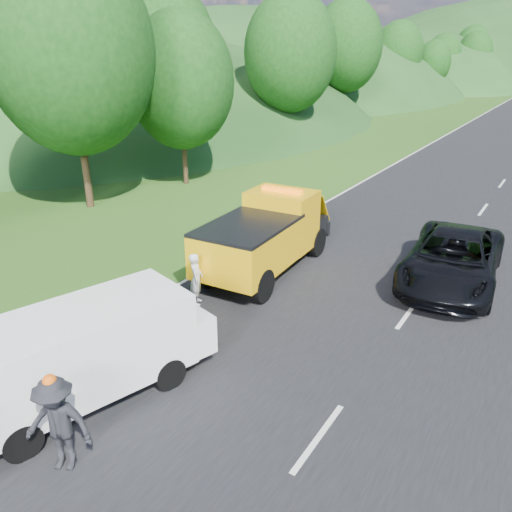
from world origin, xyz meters
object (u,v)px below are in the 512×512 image
Objects in this scene: woman at (198,304)px; white_van at (83,351)px; tow_truck at (266,234)px; suitcase at (135,292)px; passing_suv at (449,283)px; child at (182,327)px; worker at (66,466)px.

white_van is at bearing 156.05° from woman.
tow_truck is 3.94× the size of woman.
passing_suv is (7.76, 6.48, -0.32)m from suitcase.
child is at bearing -11.14° from suitcase.
tow_truck is at bearing 109.03° from child.
suitcase is (-2.45, 3.85, -0.89)m from white_van.
tow_truck reaches higher than child.
suitcase is 0.11× the size of passing_suv.
worker is at bearing -56.14° from suitcase.
woman is 0.84× the size of worker.
woman is at bearing 27.76° from suitcase.
woman is at bearing 129.08° from child.
worker is at bearing 164.16° from woman.
passing_suv reaches higher than child.
tow_truck is 9.81m from worker.
tow_truck is 6.24m from passing_suv.
white_van reaches higher than worker.
child is 0.17× the size of passing_suv.
white_van is 11.68m from passing_suv.
woman is 2.52× the size of suitcase.
suitcase is at bearing -119.95° from tow_truck.
child is (0.10, -4.61, -1.30)m from tow_truck.
tow_truck is at bearing -162.29° from passing_suv.
tow_truck reaches higher than passing_suv.
woman is (-0.42, -3.28, -1.30)m from tow_truck.
worker is at bearing -113.57° from passing_suv.
woman is 6.61m from worker.
tow_truck is 8.03m from white_van.
white_van reaches higher than woman.
passing_suv is (4.12, 11.91, 0.00)m from worker.
woman is (-0.76, 4.74, -1.21)m from white_van.
tow_truck is 0.98× the size of white_van.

